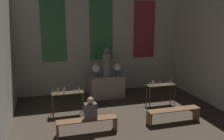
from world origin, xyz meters
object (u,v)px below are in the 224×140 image
object	(u,v)px
altar	(107,86)
candle_rack_left	(68,96)
flower_vase_left	(96,69)
person_seated	(91,109)
statue	(107,63)
pew_back_left	(87,123)
candle_rack_right	(161,88)
flower_vase_right	(117,68)
pew_back_right	(174,113)

from	to	relation	value
altar	candle_rack_left	distance (m)	2.34
flower_vase_left	person_seated	size ratio (longest dim) A/B	0.77
statue	candle_rack_left	world-z (taller)	statue
statue	candle_rack_left	size ratio (longest dim) A/B	1.09
pew_back_left	person_seated	xyz separation A→B (m)	(0.12, 0.00, 0.42)
altar	candle_rack_left	world-z (taller)	candle_rack_left
altar	person_seated	world-z (taller)	person_seated
altar	candle_rack_right	size ratio (longest dim) A/B	1.27
flower_vase_right	person_seated	bearing A→B (deg)	-120.11
flower_vase_left	pew_back_left	size ratio (longest dim) A/B	0.29
pew_back_left	pew_back_right	distance (m)	2.91
pew_back_right	pew_back_left	bearing A→B (deg)	180.00
flower_vase_right	person_seated	world-z (taller)	flower_vase_right
flower_vase_left	person_seated	bearing A→B (deg)	-105.61
pew_back_right	candle_rack_left	bearing A→B (deg)	153.01
flower_vase_right	pew_back_right	size ratio (longest dim) A/B	0.29
candle_rack_left	pew_back_right	size ratio (longest dim) A/B	0.62
statue	pew_back_right	world-z (taller)	statue
candle_rack_left	person_seated	world-z (taller)	person_seated
person_seated	statue	bearing A→B (deg)	66.75
candle_rack_left	candle_rack_right	distance (m)	3.67
statue	flower_vase_left	size ratio (longest dim) A/B	2.33
pew_back_right	flower_vase_left	bearing A→B (deg)	121.69
altar	flower_vase_right	xyz separation A→B (m)	(0.47, 0.00, 0.79)
altar	flower_vase_right	size ratio (longest dim) A/B	2.73
flower_vase_left	candle_rack_left	xyz separation A→B (m)	(-1.37, -1.44, -0.58)
altar	statue	world-z (taller)	statue
flower_vase_right	pew_back_left	bearing A→B (deg)	-121.69
statue	flower_vase_left	world-z (taller)	statue
flower_vase_left	flower_vase_right	world-z (taller)	same
statue	candle_rack_right	distance (m)	2.47
flower_vase_right	pew_back_right	world-z (taller)	flower_vase_right
altar	candle_rack_right	distance (m)	2.34
candle_rack_left	person_seated	bearing A→B (deg)	-73.52
statue	candle_rack_right	world-z (taller)	statue
candle_rack_left	pew_back_left	xyz separation A→B (m)	(0.38, -1.68, -0.35)
flower_vase_right	pew_back_left	world-z (taller)	flower_vase_right
flower_vase_right	candle_rack_left	world-z (taller)	flower_vase_right
altar	pew_back_left	size ratio (longest dim) A/B	0.79
flower_vase_left	pew_back_right	xyz separation A→B (m)	(1.93, -3.12, -0.93)
flower_vase_left	statue	bearing A→B (deg)	-0.00
statue	altar	bearing A→B (deg)	0.00
candle_rack_left	flower_vase_left	bearing A→B (deg)	46.52
candle_rack_left	person_seated	size ratio (longest dim) A/B	1.66
flower_vase_left	pew_back_left	xyz separation A→B (m)	(-0.99, -3.12, -0.93)
altar	candle_rack_right	bearing A→B (deg)	-38.14
flower_vase_right	person_seated	xyz separation A→B (m)	(-1.81, -3.12, -0.51)
flower_vase_right	candle_rack_left	bearing A→B (deg)	-147.97
altar	statue	xyz separation A→B (m)	(0.00, 0.00, 1.03)
altar	flower_vase_right	world-z (taller)	flower_vase_right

